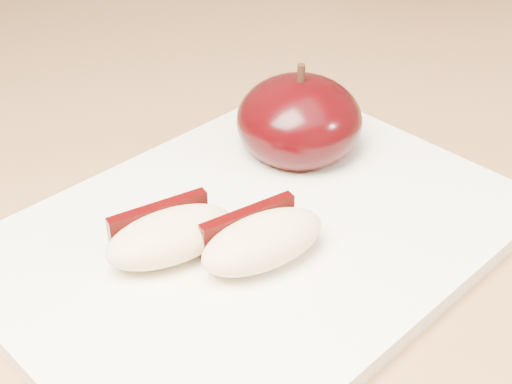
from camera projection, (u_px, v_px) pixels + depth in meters
cutting_board at (256, 235)px, 0.41m from camera, size 0.34×0.28×0.01m
apple_half at (299, 121)px, 0.46m from camera, size 0.09×0.09×0.07m
apple_wedge_a at (169, 235)px, 0.38m from camera, size 0.07×0.04×0.03m
apple_wedge_b at (261, 240)px, 0.38m from camera, size 0.07×0.04×0.03m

